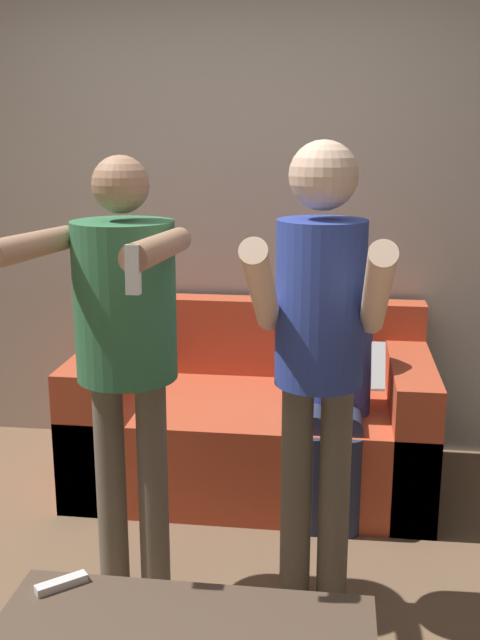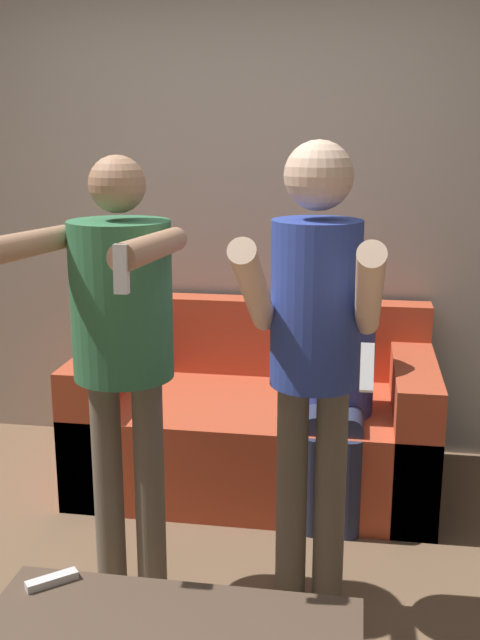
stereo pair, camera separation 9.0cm
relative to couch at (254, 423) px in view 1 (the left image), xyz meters
The scene contains 7 objects.
ground_plane 1.31m from the couch, 97.56° to the right, with size 14.00×14.00×0.00m, color brown.
wall_back 1.18m from the couch, 108.50° to the left, with size 6.40×0.06×2.70m.
couch is the anchor object (origin of this frame).
person_standing_left 1.33m from the couch, 107.56° to the right, with size 0.47×0.77×1.62m.
person_standing_right 1.33m from the couch, 72.41° to the right, with size 0.42×0.68×1.67m.
person_seated 0.57m from the couch, 30.39° to the right, with size 0.33×0.54×1.16m.
remote_on_table 1.69m from the couch, 102.89° to the right, with size 0.14×0.12×0.02m.
Camera 1 is at (0.55, -2.20, 1.69)m, focal length 42.00 mm.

